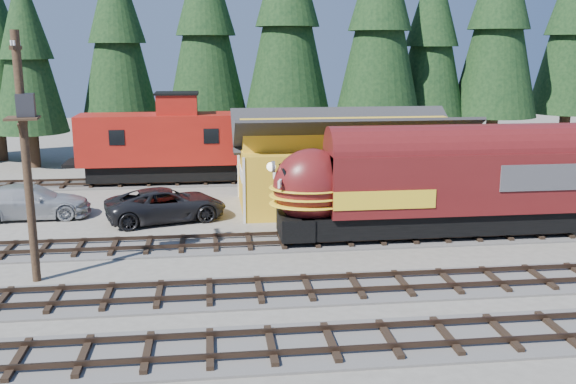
{
  "coord_description": "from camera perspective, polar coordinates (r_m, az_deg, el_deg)",
  "views": [
    {
      "loc": [
        -7.64,
        -23.93,
        8.74
      ],
      "look_at": [
        -4.2,
        4.0,
        2.38
      ],
      "focal_mm": 40.0,
      "sensor_mm": 36.0,
      "label": 1
    }
  ],
  "objects": [
    {
      "name": "ground",
      "position": [
        26.6,
        10.16,
        -6.66
      ],
      "size": [
        120.0,
        120.0,
        0.0
      ],
      "primitive_type": "plane",
      "color": "#6B665B",
      "rests_on": "ground"
    },
    {
      "name": "track_spur",
      "position": [
        42.89,
        -10.02,
        0.86
      ],
      "size": [
        32.0,
        3.2,
        0.33
      ],
      "color": "#4C4947",
      "rests_on": "ground"
    },
    {
      "name": "caboose",
      "position": [
        42.47,
        -11.05,
        4.34
      ],
      "size": [
        10.57,
        3.06,
        5.49
      ],
      "color": "black",
      "rests_on": "ground"
    },
    {
      "name": "locomotive",
      "position": [
        30.24,
        11.84,
        0.3
      ],
      "size": [
        14.73,
        2.93,
        4.0
      ],
      "color": "black",
      "rests_on": "ground"
    },
    {
      "name": "pickup_truck_a",
      "position": [
        33.54,
        -10.77,
        -1.1
      ],
      "size": [
        6.65,
        4.38,
        1.7
      ],
      "primitive_type": "imported",
      "rotation": [
        0.0,
        0.0,
        1.85
      ],
      "color": "black",
      "rests_on": "ground"
    },
    {
      "name": "pickup_truck_b",
      "position": [
        36.07,
        -21.9,
        -0.8
      ],
      "size": [
        6.1,
        2.71,
        1.74
      ],
      "primitive_type": "imported",
      "rotation": [
        0.0,
        0.0,
        1.62
      ],
      "color": "#AAADB2",
      "rests_on": "ground"
    },
    {
      "name": "conifer_backdrop",
      "position": [
        51.23,
        10.33,
        14.22
      ],
      "size": [
        78.29,
        21.1,
        16.28
      ],
      "color": "black",
      "rests_on": "ground"
    },
    {
      "name": "utility_pole",
      "position": [
        25.37,
        -22.31,
        4.08
      ],
      "size": [
        1.28,
        2.28,
        9.36
      ],
      "rotation": [
        0.0,
        0.0,
        0.13
      ],
      "color": "black",
      "rests_on": "ground"
    },
    {
      "name": "depot",
      "position": [
        35.74,
        5.44,
        3.38
      ],
      "size": [
        12.8,
        7.0,
        5.3
      ],
      "color": "gold",
      "rests_on": "ground"
    }
  ]
}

